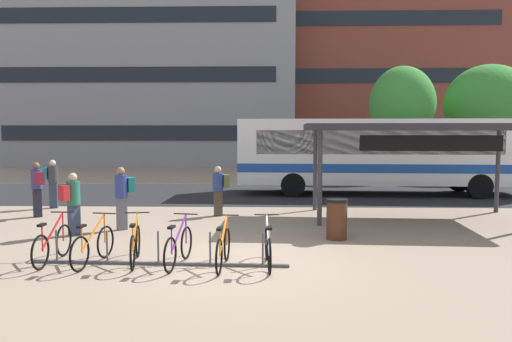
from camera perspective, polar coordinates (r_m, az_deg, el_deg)
name	(u,v)px	position (r m, az deg, el deg)	size (l,w,h in m)	color
ground	(231,263)	(10.05, -2.99, -10.99)	(200.00, 200.00, 0.00)	gray
bus_lane_asphalt	(251,193)	(20.63, -0.62, -2.71)	(80.00, 7.20, 0.01)	#232326
city_bus	(382,153)	(21.01, 14.82, 2.12)	(12.11, 3.03, 3.20)	white
bike_rack	(158,261)	(10.11, -11.59, -10.48)	(5.35, 0.28, 0.70)	#47474C
parked_bicycle_red_0	(53,245)	(10.86, -23.17, -8.09)	(0.52, 1.72, 0.99)	black
parked_bicycle_orange_1	(93,246)	(10.42, -18.92, -8.50)	(0.52, 1.71, 0.99)	black
parked_bicycle_orange_2	(135,245)	(10.25, -14.25, -8.61)	(0.52, 1.71, 0.99)	black
parked_bicycle_purple_3	(179,247)	(9.92, -9.24, -8.98)	(0.52, 1.71, 0.99)	black
parked_bicycle_orange_4	(223,249)	(9.68, -3.95, -9.27)	(0.52, 1.72, 0.99)	black
parked_bicycle_white_5	(268,248)	(9.72, 1.44, -9.21)	(0.52, 1.72, 0.99)	black
transit_shelter	(417,130)	(15.46, 18.72, 4.72)	(7.00, 3.78, 2.94)	#38383D
commuter_maroon_pack_0	(37,185)	(16.52, -24.73, -1.58)	(0.58, 0.59, 1.74)	black
commuter_red_pack_1	(72,200)	(13.31, -21.14, -3.22)	(0.56, 0.60, 1.64)	#2D3851
commuter_teal_pack_2	(52,180)	(18.22, -23.22, -1.02)	(0.57, 0.41, 1.70)	#2D3851
commuter_teal_pack_3	(123,194)	(13.62, -15.68, -2.62)	(0.61, 0.54, 1.74)	#565660
commuter_olive_pack_4	(219,187)	(15.29, -4.43, -1.96)	(0.58, 0.43, 1.60)	#47382D
trash_bin	(337,219)	(12.24, 9.64, -5.67)	(0.55, 0.55, 1.03)	#4C2819
street_tree_0	(402,104)	(28.34, 17.09, 7.63)	(3.67, 3.67, 6.32)	brown
street_tree_1	(488,104)	(30.60, 26.02, 7.18)	(4.87, 4.87, 6.47)	brown
building_left_wing	(156,62)	(41.82, -11.92, 12.59)	(22.77, 11.95, 16.75)	gray
building_right_wing	(353,41)	(45.10, 11.55, 15.04)	(22.45, 13.57, 21.43)	brown
building_centre_block	(271,77)	(49.80, 1.77, 11.19)	(15.62, 12.07, 16.29)	brown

